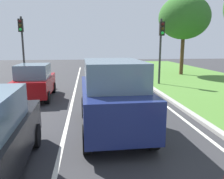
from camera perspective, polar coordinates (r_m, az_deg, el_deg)
name	(u,v)px	position (r m, az deg, el deg)	size (l,w,h in m)	color
ground_plane	(87,97)	(12.31, -6.26, -1.93)	(60.00, 60.00, 0.00)	#2D2D30
lane_line_center	(73,98)	(12.33, -9.52, -1.98)	(0.12, 32.00, 0.01)	silver
lane_line_right_edge	(153,96)	(12.82, 10.06, -1.50)	(0.12, 32.00, 0.01)	silver
curb_right	(162,94)	(12.95, 12.19, -1.19)	(0.24, 48.00, 0.12)	#9E9B93
car_suv_ahead	(113,96)	(7.34, 0.16, -1.50)	(2.06, 4.55, 2.28)	navy
car_hatchback_far	(35,82)	(12.48, -18.47, 1.86)	(1.79, 3.73, 1.78)	maroon
traffic_light_near_right	(161,40)	(16.10, 11.99, 11.76)	(0.32, 0.50, 4.40)	#2D2D2D
traffic_light_overhead_left	(22,38)	(18.17, -21.28, 11.78)	(0.32, 0.50, 4.68)	#2D2D2D
tree_roadside_far	(184,18)	(21.92, 17.33, 16.52)	(4.40, 4.40, 6.89)	#4C331E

